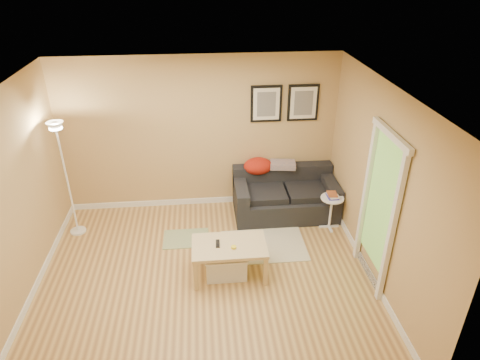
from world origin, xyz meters
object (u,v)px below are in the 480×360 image
Objects in this scene: coffee_table at (229,259)px; storage_bin at (226,264)px; side_table at (331,213)px; book_stack at (333,195)px; sofa at (286,194)px; floor_lamp at (68,183)px.

storage_bin is (-0.05, 0.01, -0.07)m from coffee_table.
book_stack reaches higher than side_table.
coffee_table is 1.99m from book_stack.
side_table is (0.64, -0.48, -0.10)m from sofa.
sofa reaches higher than coffee_table.
book_stack is (1.74, 0.98, 0.41)m from storage_bin.
book_stack is (1.69, 0.99, 0.34)m from coffee_table.
coffee_table is 2.71m from floor_lamp.
side_table is at bearing 48.75° from coffee_table.
floor_lamp is (-2.33, 1.23, 0.63)m from coffee_table.
floor_lamp is at bearing 151.70° from storage_bin.
sofa is 3.42m from floor_lamp.
coffee_table is 1.95m from side_table.
coffee_table is 0.09m from storage_bin.
book_stack is (0.00, 0.02, 0.31)m from side_table.
floor_lamp is at bearing 166.00° from book_stack.
storage_bin is 1.02× the size of side_table.
floor_lamp is (-3.38, -0.22, 0.51)m from sofa.
storage_bin is 2.69m from floor_lamp.
floor_lamp reaches higher than side_table.
storage_bin is 1.99m from side_table.
sofa reaches higher than book_stack.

